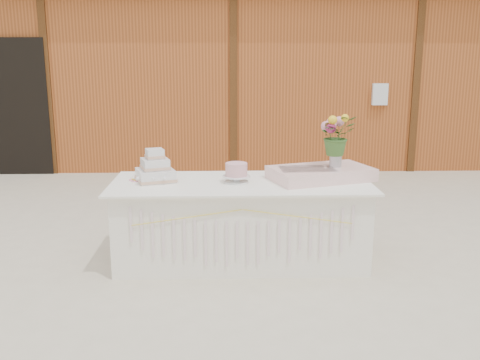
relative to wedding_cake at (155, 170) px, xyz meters
name	(u,v)px	position (x,y,z in m)	size (l,w,h in m)	color
ground	(241,260)	(0.80, -0.07, -0.87)	(80.00, 80.00, 0.00)	beige
barn	(231,68)	(0.78, 5.93, 0.80)	(12.60, 4.60, 3.30)	#A45222
cake_table	(241,222)	(0.80, -0.07, -0.49)	(2.40, 1.00, 0.77)	white
wedding_cake	(155,170)	(0.00, 0.00, 0.00)	(0.43, 0.43, 0.30)	white
pink_cake_stand	(236,172)	(0.75, -0.09, 0.00)	(0.26, 0.26, 0.18)	white
satin_runner	(321,173)	(1.55, 0.02, -0.04)	(0.92, 0.53, 0.12)	#FFCDCD
flower_vase	(336,158)	(1.70, 0.06, 0.09)	(0.12, 0.12, 0.16)	#ADADB2
bouquet	(337,130)	(1.70, 0.06, 0.36)	(0.34, 0.29, 0.38)	#355C24
loose_flowers	(139,179)	(-0.16, 0.04, -0.09)	(0.14, 0.34, 0.02)	pink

